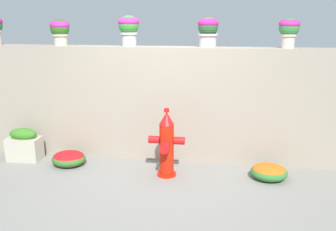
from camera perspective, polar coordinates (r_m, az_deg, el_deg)
ground_plane at (r=4.75m, az=-1.81°, el=-11.29°), size 24.00×24.00×0.00m
stone_wall at (r=5.45m, az=0.08°, el=1.82°), size 6.14×0.32×1.71m
potted_plant_1 at (r=5.78m, az=-16.70°, el=12.86°), size 0.29×0.29×0.39m
potted_plant_2 at (r=5.40m, az=-6.22°, el=13.68°), size 0.30×0.30×0.44m
potted_plant_3 at (r=5.28m, az=6.34°, el=13.39°), size 0.29×0.29×0.42m
potted_plant_4 at (r=5.32m, az=18.57°, el=12.84°), size 0.28×0.28×0.41m
fire_hydrant at (r=4.91m, az=-0.23°, el=-4.67°), size 0.49×0.39×0.96m
flower_bush_left at (r=5.57m, az=-15.40°, el=-6.49°), size 0.50×0.45×0.21m
flower_bush_right at (r=5.13m, az=15.66°, el=-8.49°), size 0.49×0.44×0.21m
planter_box at (r=5.95m, az=-21.75°, el=-4.31°), size 0.50×0.28×0.50m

